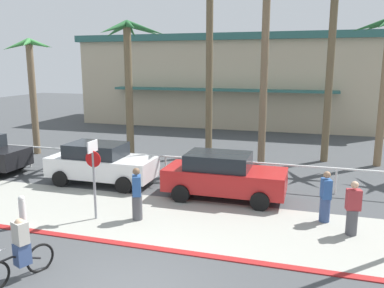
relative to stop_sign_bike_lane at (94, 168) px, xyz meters
name	(u,v)px	position (x,y,z in m)	size (l,w,h in m)	color
ground_plane	(225,174)	(2.85, 6.39, -1.68)	(80.00, 80.00, 0.00)	#424447
sidewalk_strip	(186,222)	(2.85, 0.59, -1.67)	(44.00, 4.00, 0.02)	#9E9E93
curb_paint	(164,250)	(2.85, -1.41, -1.66)	(44.00, 0.24, 0.03)	maroon
building_backdrop	(233,80)	(-0.06, 22.51, 1.87)	(24.04, 9.65, 7.04)	#BCAD8E
rail_fence	(218,164)	(2.85, 4.89, -0.84)	(27.72, 0.08, 1.04)	white
stop_sign_bike_lane	(94,168)	(0.00, 0.00, 0.00)	(0.52, 0.56, 2.56)	gray
bollard_2	(22,211)	(-1.80, -1.19, -1.16)	(0.20, 0.20, 1.00)	white
palm_tree_0	(30,70)	(-8.01, 7.45, 2.87)	(2.81, 3.02, 6.19)	#756047
palm_tree_1	(129,57)	(-1.97, 6.87, 3.50)	(3.46, 3.70, 6.86)	brown
palm_tree_2	(209,29)	(1.17, 9.78, 4.93)	(3.66, 2.92, 9.36)	brown
palm_tree_3	(266,23)	(4.12, 8.82, 5.05)	(3.22, 3.38, 9.12)	#756047
palm_tree_4	(333,27)	(7.16, 10.24, 4.93)	(3.16, 2.87, 8.80)	brown
car_white_1	(101,163)	(-1.77, 3.52, -0.81)	(4.40, 2.02, 1.69)	white
car_red_2	(223,175)	(3.46, 3.16, -0.81)	(4.40, 2.02, 1.69)	red
cyclist_black_0	(20,251)	(0.23, -3.72, -0.98)	(0.74, 1.71, 1.50)	black
pedestrian_0	(137,196)	(1.31, 0.32, -0.88)	(0.42, 0.47, 1.72)	#4C4C51
pedestrian_1	(325,199)	(7.00, 1.87, -0.92)	(0.39, 0.45, 1.65)	#384C7A
pedestrian_2	(353,211)	(7.73, 1.07, -0.93)	(0.44, 0.37, 1.63)	#4C4C51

